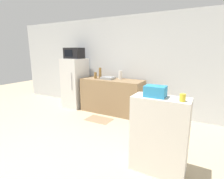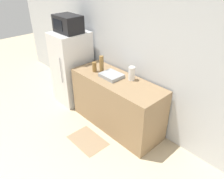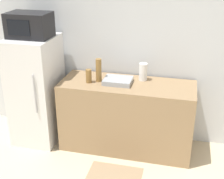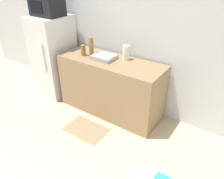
{
  "view_description": "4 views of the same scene",
  "coord_description": "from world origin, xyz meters",
  "views": [
    {
      "loc": [
        2.06,
        -1.35,
        1.68
      ],
      "look_at": [
        0.33,
        1.77,
        0.89
      ],
      "focal_mm": 28.0,
      "sensor_mm": 36.0,
      "label": 1
    },
    {
      "loc": [
        2.06,
        0.52,
        2.57
      ],
      "look_at": [
        0.35,
        2.11,
        1.22
      ],
      "focal_mm": 35.0,
      "sensor_mm": 36.0,
      "label": 2
    },
    {
      "loc": [
        0.46,
        -0.83,
        2.44
      ],
      "look_at": [
        -0.29,
        2.25,
        1.05
      ],
      "focal_mm": 50.0,
      "sensor_mm": 36.0,
      "label": 3
    },
    {
      "loc": [
        1.59,
        0.16,
        2.23
      ],
      "look_at": [
        0.31,
        2.03,
        0.92
      ],
      "focal_mm": 35.0,
      "sensor_mm": 36.0,
      "label": 4
    }
  ],
  "objects": [
    {
      "name": "paper_towel_roll",
      "position": [
        -0.03,
        2.91,
        1.04
      ],
      "size": [
        0.1,
        0.1,
        0.23
      ],
      "primitive_type": "cylinder",
      "color": "white",
      "rests_on": "counter"
    },
    {
      "name": "microwave",
      "position": [
        -1.45,
        2.69,
        1.62
      ],
      "size": [
        0.53,
        0.37,
        0.31
      ],
      "color": "black",
      "rests_on": "refrigerator"
    },
    {
      "name": "ground_plane",
      "position": [
        0.0,
        0.0,
        0.0
      ],
      "size": [
        14.0,
        14.0,
        0.0
      ],
      "primitive_type": "plane",
      "color": "#C6B28E"
    },
    {
      "name": "jar",
      "position": [
        1.82,
        0.82,
        1.13
      ],
      "size": [
        0.07,
        0.07,
        0.09
      ],
      "primitive_type": "cylinder",
      "color": "yellow",
      "rests_on": "shelf_cabinet"
    },
    {
      "name": "basket",
      "position": [
        1.48,
        0.88,
        1.16
      ],
      "size": [
        0.27,
        0.2,
        0.15
      ],
      "primitive_type": "cube",
      "color": "#2D8EC6",
      "rests_on": "shelf_cabinet"
    },
    {
      "name": "bottle_tall",
      "position": [
        -0.58,
        2.74,
        1.08
      ],
      "size": [
        0.07,
        0.07,
        0.3
      ],
      "primitive_type": "cylinder",
      "color": "olive",
      "rests_on": "counter"
    },
    {
      "name": "counter",
      "position": [
        -0.2,
        2.74,
        0.46
      ],
      "size": [
        1.71,
        0.64,
        0.93
      ],
      "primitive_type": "cube",
      "color": "#937551",
      "rests_on": "ground_plane"
    },
    {
      "name": "bottle_short",
      "position": [
        -0.69,
        2.67,
        1.01
      ],
      "size": [
        0.07,
        0.07,
        0.17
      ],
      "primitive_type": "cylinder",
      "color": "olive",
      "rests_on": "counter"
    },
    {
      "name": "kitchen_rug",
      "position": [
        -0.21,
        2.09,
        0.0
      ],
      "size": [
        0.65,
        0.43,
        0.01
      ],
      "primitive_type": "cube",
      "color": "#937A5B",
      "rests_on": "ground_plane"
    },
    {
      "name": "sink_basin",
      "position": [
        -0.33,
        2.74,
        0.96
      ],
      "size": [
        0.35,
        0.29,
        0.06
      ],
      "primitive_type": "cube",
      "color": "#9EA3A8",
      "rests_on": "counter"
    },
    {
      "name": "shelf_cabinet",
      "position": [
        1.56,
        0.89,
        0.54
      ],
      "size": [
        0.75,
        0.34,
        1.09
      ],
      "primitive_type": "cube",
      "color": "silver",
      "rests_on": "ground_plane"
    },
    {
      "name": "refrigerator",
      "position": [
        -1.45,
        2.7,
        0.73
      ],
      "size": [
        0.58,
        0.7,
        1.46
      ],
      "color": "silver",
      "rests_on": "ground_plane"
    },
    {
      "name": "wall_back",
      "position": [
        0.0,
        3.13,
        1.3
      ],
      "size": [
        8.0,
        0.06,
        2.6
      ],
      "primitive_type": "cube",
      "color": "silver",
      "rests_on": "ground_plane"
    }
  ]
}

